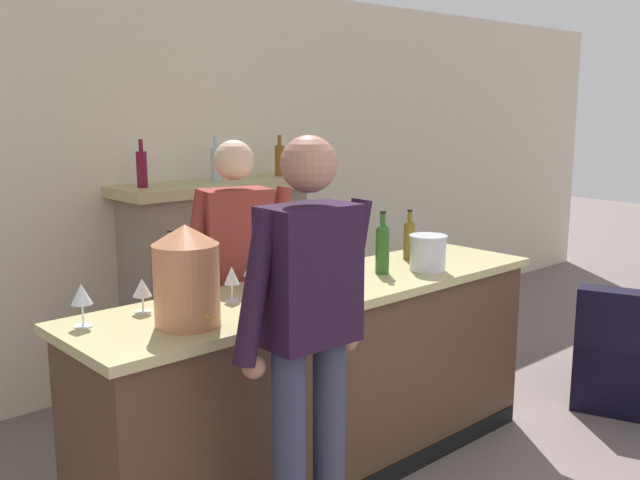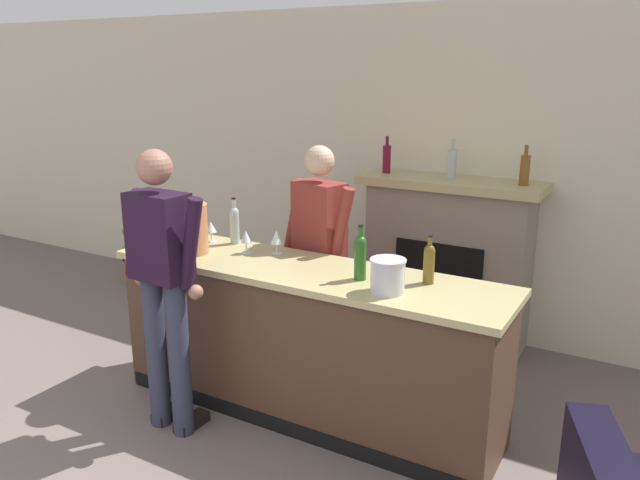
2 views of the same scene
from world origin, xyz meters
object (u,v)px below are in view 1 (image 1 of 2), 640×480
Objects in this scene: wine_bottle_chardonnay_pale at (409,237)px; ice_bucket_steel at (428,253)px; person_bartender at (237,285)px; wine_glass_near_bucket at (142,289)px; wine_glass_back_row at (82,296)px; person_customer at (309,346)px; copper_dispenser at (186,275)px; wine_bottle_merlot_tall at (382,246)px; fireplace_stone at (218,278)px; wine_bottle_port_short at (172,271)px; wine_glass_front_right at (232,277)px; wine_glass_by_dispenser at (252,267)px.

ice_bucket_steel is at bearing -119.45° from wine_bottle_chardonnay_pale.
wine_glass_near_bucket is at bearing -156.50° from person_bartender.
wine_glass_back_row is (-1.82, 0.30, 0.03)m from ice_bucket_steel.
person_customer is 1.04× the size of person_bartender.
ice_bucket_steel is 1.58m from wine_glass_near_bucket.
copper_dispenser reaches higher than wine_bottle_merlot_tall.
wine_glass_near_bucket is at bearing 168.27° from ice_bucket_steel.
fireplace_stone is 1.82m from wine_bottle_port_short.
copper_dispenser is 2.57× the size of wine_glass_front_right.
wine_bottle_chardonnay_pale is at bearing 60.55° from ice_bucket_steel.
wine_glass_near_bucket is (-0.18, -0.05, -0.04)m from wine_bottle_port_short.
wine_glass_back_row is at bearing -161.52° from person_bartender.
wine_glass_back_row is at bearing -175.74° from wine_glass_near_bucket.
wine_glass_front_right is at bearing 79.53° from person_customer.
wine_bottle_merlot_tall is at bearing -5.74° from wine_glass_front_right.
person_bartender reaches higher than wine_glass_back_row.
fireplace_stone is at bearing 52.66° from copper_dispenser.
person_customer is 11.07× the size of wine_glass_front_right.
fireplace_stone is 11.17× the size of wine_glass_near_bucket.
wine_bottle_merlot_tall reaches higher than ice_bucket_steel.
wine_bottle_merlot_tall is at bearing -90.63° from fireplace_stone.
ice_bucket_steel is 0.61× the size of wine_bottle_port_short.
wine_glass_front_right is at bearing 174.26° from wine_bottle_merlot_tall.
person_customer is 8.73× the size of ice_bucket_steel.
person_customer is 0.84m from wine_glass_by_dispenser.
ice_bucket_steel reaches higher than wine_glass_front_right.
fireplace_stone is 1.97m from wine_glass_near_bucket.
fireplace_stone is 8.26× the size of ice_bucket_steel.
fireplace_stone is 5.77× the size of wine_bottle_chardonnay_pale.
person_customer is (-1.05, -2.17, 0.30)m from fireplace_stone.
copper_dispenser is 1.24× the size of wine_bottle_port_short.
wine_bottle_chardonnay_pale is at bearing 2.09° from wine_glass_front_right.
wine_glass_back_row is 0.68m from wine_glass_front_right.
person_customer is at bearing -65.36° from copper_dispenser.
wine_glass_by_dispenser is at bearing 177.45° from wine_bottle_chardonnay_pale.
wine_bottle_chardonnay_pale is 1.29m from wine_glass_front_right.
person_bartender is 0.81m from wine_glass_near_bucket.
ice_bucket_steel is 0.27m from wine_bottle_merlot_tall.
wine_bottle_merlot_tall reaches higher than wine_bottle_chardonnay_pale.
person_bartender is 1.08m from wine_glass_back_row.
fireplace_stone is at bearing 89.37° from wine_bottle_merlot_tall.
wine_bottle_chardonnay_pale reaches higher than wine_glass_near_bucket.
person_customer is 5.31× the size of wine_bottle_merlot_tall.
ice_bucket_steel reaches higher than wine_glass_near_bucket.
wine_glass_near_bucket is at bearing 109.15° from person_customer.
fireplace_stone is 1.26m from person_bartender.
ice_bucket_steel is at bearing -17.83° from wine_glass_by_dispenser.
wine_bottle_merlot_tall is (1.04, 0.58, 0.17)m from person_customer.
fireplace_stone is 10.30× the size of wine_glass_by_dispenser.
wine_glass_back_row is at bearing 125.99° from person_customer.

